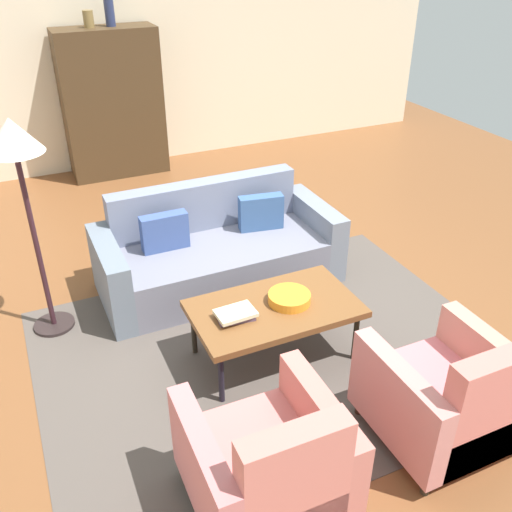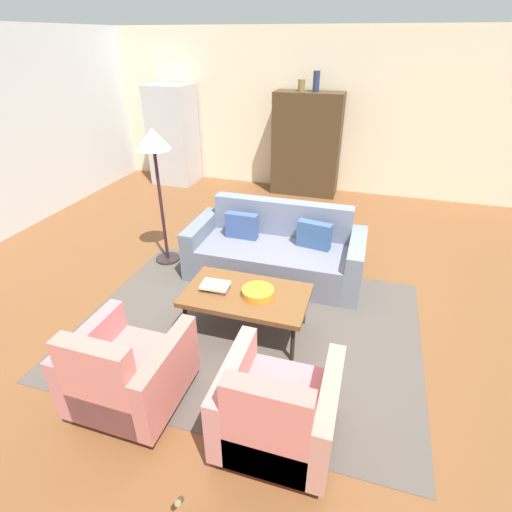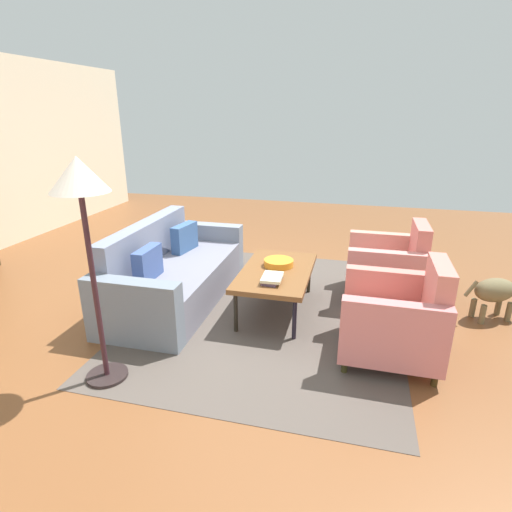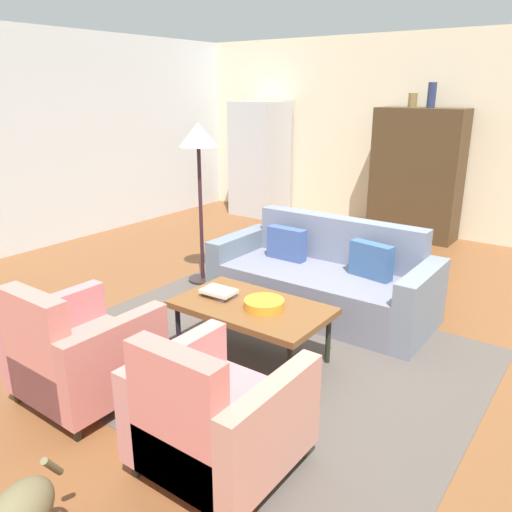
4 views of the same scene
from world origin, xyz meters
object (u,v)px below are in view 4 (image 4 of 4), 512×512
Objects in this scene: armchair_right at (213,420)px; floor_lamp at (199,150)px; fruit_bowl at (264,304)px; vase_round at (432,95)px; book_stack at (219,293)px; cabinet at (417,175)px; coffee_table at (252,309)px; vase_tall at (413,100)px; refrigerator at (260,159)px; armchair_left at (77,356)px; couch at (325,281)px.

floor_lamp is at bearing 132.76° from armchair_right.
fruit_bowl is 0.95× the size of vase_round.
book_stack is 4.22m from cabinet.
armchair_right is 5.62m from vase_round.
vase_tall reaches higher than coffee_table.
refrigerator is (-3.44, 5.24, 0.58)m from armchair_right.
armchair_left is 5.39m from cabinet.
book_stack is at bearing -175.97° from coffee_table.
vase_tall reaches higher than refrigerator.
armchair_left is 2.63m from floor_lamp.
armchair_left is at bearing -117.25° from coffee_table.
cabinet is at bearing 94.52° from fruit_bowl.
refrigerator is at bearing -177.69° from vase_tall.
armchair_left reaches higher than coffee_table.
armchair_right is 1.47m from book_stack.
fruit_bowl is at bearing -33.95° from floor_lamp.
book_stack is at bearing 128.55° from armchair_right.
book_stack is 1.85m from floor_lamp.
coffee_table is 1.36× the size of armchair_right.
armchair_right is (0.60, -2.35, 0.06)m from couch.
refrigerator is at bearing -45.72° from couch.
armchair_left is (-0.60, -1.17, -0.08)m from coffee_table.
vase_tall is 0.10× the size of refrigerator.
refrigerator reaches higher than floor_lamp.
vase_tall reaches higher than armchair_left.
vase_tall reaches higher than cabinet.
vase_round is 2.92m from refrigerator.
vase_round is at bearing 87.28° from book_stack.
coffee_table is 3.88× the size of fruit_bowl.
armchair_left is at bearing -95.22° from vase_round.
refrigerator is (-2.84, 2.89, 0.64)m from couch.
coffee_table is at bearing -55.13° from refrigerator.
couch is 11.15× the size of vase_tall.
floor_lamp is (-1.35, -3.11, -0.52)m from vase_round.
coffee_table is at bearing 180.00° from fruit_bowl.
couch reaches higher than book_stack.
armchair_left is 4.67× the size of vase_tall.
vase_tall is at bearing 90.69° from book_stack.
refrigerator is (-2.96, 4.07, 0.43)m from fruit_bowl.
floor_lamp is (-1.25, -3.11, 0.54)m from cabinet.
vase_tall is 2.66m from refrigerator.
couch is 4.10m from refrigerator.
coffee_table is (0.00, -1.19, 0.13)m from couch.
floor_lamp reaches higher than fruit_bowl.
armchair_right is 3.17× the size of book_stack.
fruit_bowl is (0.12, -0.00, 0.07)m from coffee_table.
cabinet is 2.63m from refrigerator.
cabinet reaches higher than couch.
couch is 1.19m from coffee_table.
vase_round is at bearing 85.44° from armchair_left.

